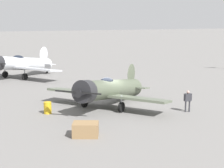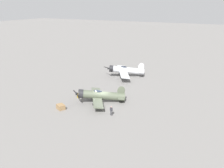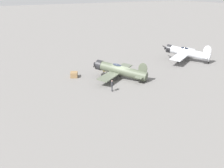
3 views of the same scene
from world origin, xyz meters
name	(u,v)px [view 1 (image 1 of 3)]	position (x,y,z in m)	size (l,w,h in m)	color
ground_plane	(112,105)	(0.00, 0.00, 0.00)	(400.00, 400.00, 0.00)	slate
airplane_foreground	(109,90)	(0.40, 0.27, 1.41)	(9.60, 9.65, 3.17)	#4C5442
airplane_mid_apron	(21,64)	(3.50, -17.69, 1.69)	(9.91, 11.51, 3.60)	#B7BABF
ground_crew_mechanic	(188,99)	(-4.25, 4.42, 1.01)	(0.61, 0.37, 1.66)	#2D2D33
equipment_crate	(86,129)	(4.94, 6.26, 0.42)	(1.90, 1.72, 0.85)	olive
fuel_drum	(48,108)	(5.47, 0.10, 0.45)	(0.61, 0.61, 0.89)	gold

